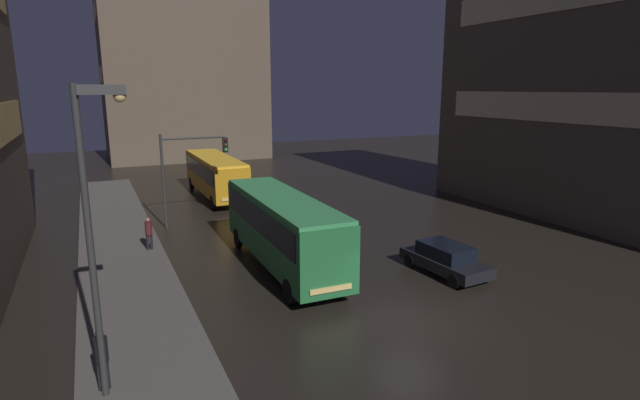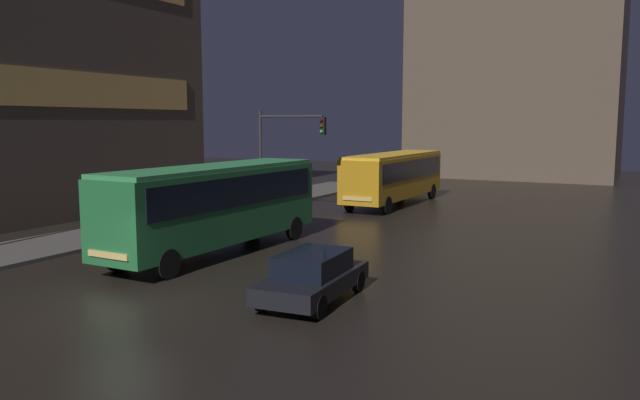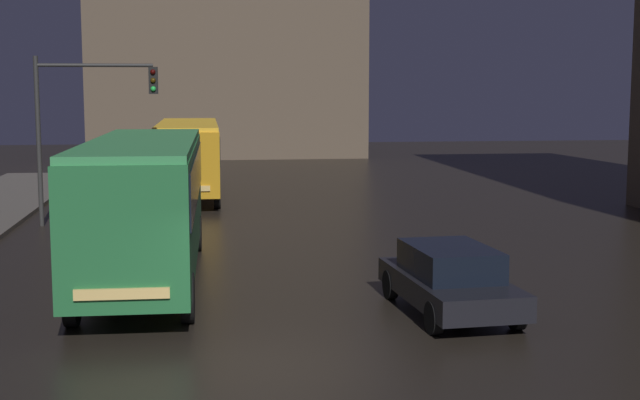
{
  "view_description": "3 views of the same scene",
  "coord_description": "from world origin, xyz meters",
  "views": [
    {
      "loc": [
        -10.0,
        -13.87,
        8.26
      ],
      "look_at": [
        0.77,
        9.37,
        2.5
      ],
      "focal_mm": 28.0,
      "sensor_mm": 36.0,
      "label": 1
    },
    {
      "loc": [
        12.42,
        -11.97,
        5.06
      ],
      "look_at": [
        1.45,
        8.7,
        2.13
      ],
      "focal_mm": 35.0,
      "sensor_mm": 36.0,
      "label": 2
    },
    {
      "loc": [
        -0.86,
        -14.26,
        4.64
      ],
      "look_at": [
        2.3,
        9.44,
        1.6
      ],
      "focal_mm": 50.0,
      "sensor_mm": 36.0,
      "label": 3
    }
  ],
  "objects": [
    {
      "name": "ground_plane",
      "position": [
        0.0,
        0.0,
        0.0
      ],
      "size": [
        120.0,
        120.0,
        0.0
      ],
      "primitive_type": "plane",
      "color": "black"
    },
    {
      "name": "building_far_backdrop",
      "position": [
        0.93,
        48.78,
        13.0
      ],
      "size": [
        18.07,
        12.0,
        25.99
      ],
      "color": "brown",
      "rests_on": "ground"
    },
    {
      "name": "traffic_light_main",
      "position": [
        -4.75,
        16.28,
        3.91
      ],
      "size": [
        4.03,
        0.35,
        5.66
      ],
      "color": "#2D2D2D",
      "rests_on": "ground"
    },
    {
      "name": "pedestrian_mid",
      "position": [
        -7.65,
        12.03,
        1.13
      ],
      "size": [
        0.37,
        0.37,
        1.68
      ],
      "rotation": [
        0.0,
        0.0,
        3.19
      ],
      "color": "black",
      "rests_on": "sidewalk_left"
    },
    {
      "name": "bus_near",
      "position": [
        -2.22,
        7.07,
        2.1
      ],
      "size": [
        2.68,
        10.75,
        3.41
      ],
      "rotation": [
        0.0,
        0.0,
        3.12
      ],
      "color": "#236B38",
      "rests_on": "ground"
    },
    {
      "name": "bus_far",
      "position": [
        -1.41,
        23.8,
        1.95
      ],
      "size": [
        2.56,
        10.8,
        3.16
      ],
      "rotation": [
        0.0,
        0.0,
        3.14
      ],
      "color": "orange",
      "rests_on": "ground"
    },
    {
      "name": "car_taxi",
      "position": [
        4.15,
        3.17,
        0.73
      ],
      "size": [
        2.14,
        4.44,
        1.41
      ],
      "rotation": [
        0.0,
        0.0,
        3.22
      ],
      "color": "black",
      "rests_on": "ground"
    },
    {
      "name": "sidewalk_left",
      "position": [
        -9.0,
        10.0,
        0.07
      ],
      "size": [
        4.0,
        48.0,
        0.15
      ],
      "color": "#56514C",
      "rests_on": "ground"
    }
  ]
}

